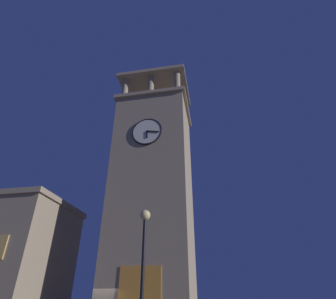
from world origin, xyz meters
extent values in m
cube|color=gray|center=(-2.92, -3.65, 10.45)|extent=(7.23, 6.53, 20.90)
cube|color=gray|center=(-2.92, -3.65, 21.10)|extent=(7.83, 7.13, 0.40)
cylinder|color=gray|center=(-5.93, -0.99, 22.72)|extent=(0.70, 0.70, 2.84)
cylinder|color=gray|center=(-2.92, -0.99, 22.72)|extent=(0.70, 0.70, 2.84)
cylinder|color=gray|center=(0.09, -0.99, 22.72)|extent=(0.70, 0.70, 2.84)
cylinder|color=gray|center=(-5.93, -6.32, 22.72)|extent=(0.70, 0.70, 2.84)
cylinder|color=gray|center=(-2.92, -6.32, 22.72)|extent=(0.70, 0.70, 2.84)
cylinder|color=gray|center=(0.09, -6.32, 22.72)|extent=(0.70, 0.70, 2.84)
cube|color=gray|center=(-2.92, -3.65, 24.34)|extent=(7.83, 7.13, 0.40)
cylinder|color=black|center=(-2.92, -3.65, 26.06)|extent=(0.12, 0.12, 3.02)
cylinder|color=silver|center=(-2.92, -0.33, 16.15)|extent=(2.90, 0.12, 2.90)
torus|color=black|center=(-2.92, -0.31, 16.15)|extent=(3.06, 0.16, 3.06)
cube|color=black|center=(-2.95, -0.23, 15.75)|extent=(0.18, 0.06, 0.80)
cube|color=black|center=(-3.52, -0.23, 16.03)|extent=(1.23, 0.06, 0.35)
cube|color=orange|center=(-2.92, -0.44, 2.00)|extent=(3.20, 0.24, 4.00)
cube|color=#E0B259|center=(7.79, 1.80, 5.31)|extent=(1.00, 0.12, 1.80)
cylinder|color=black|center=(-5.88, 9.82, 2.34)|extent=(0.14, 0.14, 4.67)
sphere|color=#F9DB8C|center=(-5.88, 9.82, 4.89)|extent=(0.44, 0.44, 0.44)
camera|label=1|loc=(-8.81, 20.55, 1.78)|focal=28.19mm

